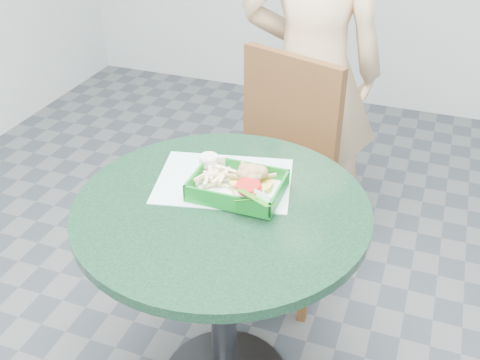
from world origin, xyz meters
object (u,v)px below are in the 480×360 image
(sauce_ramekin, at_px, (209,166))
(dining_chair, at_px, (281,161))
(cafe_table, at_px, (223,256))
(food_basket, at_px, (238,195))
(diner_person, at_px, (312,61))
(crab_sandwich, at_px, (251,182))

(sauce_ramekin, bearing_deg, dining_chair, 82.21)
(cafe_table, bearing_deg, food_basket, 67.61)
(diner_person, xyz_separation_m, food_basket, (0.01, -0.89, -0.08))
(cafe_table, xyz_separation_m, dining_chair, (-0.02, 0.67, -0.05))
(diner_person, bearing_deg, dining_chair, 73.48)
(crab_sandwich, bearing_deg, cafe_table, -122.63)
(crab_sandwich, bearing_deg, food_basket, -138.83)
(diner_person, bearing_deg, food_basket, 80.72)
(dining_chair, distance_m, diner_person, 0.43)
(diner_person, height_order, crab_sandwich, diner_person)
(food_basket, distance_m, crab_sandwich, 0.05)
(cafe_table, distance_m, dining_chair, 0.67)
(cafe_table, bearing_deg, crab_sandwich, 57.37)
(food_basket, bearing_deg, sauce_ramekin, 149.34)
(food_basket, height_order, sauce_ramekin, sauce_ramekin)
(food_basket, relative_size, sauce_ramekin, 4.38)
(cafe_table, distance_m, food_basket, 0.20)
(diner_person, distance_m, food_basket, 0.90)
(dining_chair, relative_size, food_basket, 3.66)
(dining_chair, height_order, food_basket, dining_chair)
(cafe_table, xyz_separation_m, crab_sandwich, (0.06, 0.09, 0.22))
(food_basket, bearing_deg, cafe_table, -112.39)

